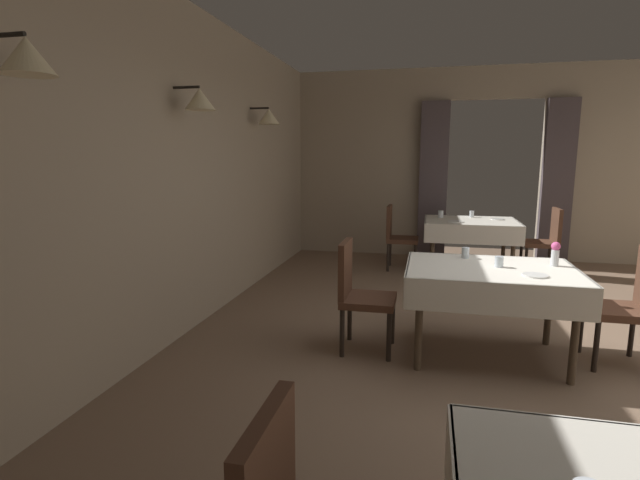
{
  "coord_description": "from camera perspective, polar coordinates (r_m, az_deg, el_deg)",
  "views": [
    {
      "loc": [
        -0.98,
        -3.84,
        1.62
      ],
      "look_at": [
        -1.87,
        0.06,
        0.92
      ],
      "focal_mm": 26.79,
      "sensor_mm": 36.0,
      "label": 1
    }
  ],
  "objects": [
    {
      "name": "plate_far_b",
      "position": [
        6.71,
        15.87,
        2.13
      ],
      "size": [
        0.22,
        0.22,
        0.01
      ],
      "primitive_type": "cylinder",
      "color": "white",
      "rests_on": "dining_table_far"
    },
    {
      "name": "wall_back",
      "position": [
        8.09,
        20.03,
        8.55
      ],
      "size": [
        6.4,
        0.27,
        3.0
      ],
      "color": "gray",
      "rests_on": "ground"
    },
    {
      "name": "dining_table_far",
      "position": [
        7.0,
        17.54,
        1.55
      ],
      "size": [
        1.26,
        1.04,
        0.75
      ],
      "color": "#4C3D2D",
      "rests_on": "ground"
    },
    {
      "name": "glass_mid_d",
      "position": [
        4.07,
        20.61,
        -2.44
      ],
      "size": [
        0.07,
        0.07,
        0.09
      ],
      "primitive_type": "cylinder",
      "color": "silver",
      "rests_on": "dining_table_mid"
    },
    {
      "name": "glass_far_d",
      "position": [
        7.32,
        17.68,
        2.98
      ],
      "size": [
        0.06,
        0.06,
        0.09
      ],
      "primitive_type": "cylinder",
      "color": "silver",
      "rests_on": "dining_table_far"
    },
    {
      "name": "chair_mid_left",
      "position": [
        4.03,
        4.68,
        -6.03
      ],
      "size": [
        0.44,
        0.44,
        0.93
      ],
      "color": "black",
      "rests_on": "ground"
    },
    {
      "name": "wall_left",
      "position": [
        4.44,
        -17.28,
        8.03
      ],
      "size": [
        0.49,
        8.4,
        3.0
      ],
      "color": "gray",
      "rests_on": "ground"
    },
    {
      "name": "chair_far_left",
      "position": [
        7.01,
        9.19,
        0.71
      ],
      "size": [
        0.44,
        0.44,
        0.93
      ],
      "color": "black",
      "rests_on": "ground"
    },
    {
      "name": "flower_vase_mid",
      "position": [
        4.27,
        26.29,
        -1.4
      ],
      "size": [
        0.07,
        0.07,
        0.2
      ],
      "color": "silver",
      "rests_on": "dining_table_mid"
    },
    {
      "name": "plate_mid_c",
      "position": [
        3.87,
        24.32,
        -3.86
      ],
      "size": [
        0.18,
        0.18,
        0.01
      ],
      "primitive_type": "cylinder",
      "color": "white",
      "rests_on": "dining_table_mid"
    },
    {
      "name": "chair_far_right",
      "position": [
        7.28,
        25.39,
        0.21
      ],
      "size": [
        0.44,
        0.44,
        0.93
      ],
      "color": "black",
      "rests_on": "ground"
    },
    {
      "name": "glass_mid_b",
      "position": [
        4.33,
        16.98,
        -1.47
      ],
      "size": [
        0.07,
        0.07,
        0.09
      ],
      "primitive_type": "cylinder",
      "color": "silver",
      "rests_on": "dining_table_mid"
    },
    {
      "name": "dining_table_mid",
      "position": [
        4.06,
        19.68,
        -4.3
      ],
      "size": [
        1.32,
        1.0,
        0.75
      ],
      "color": "#4C3D2D",
      "rests_on": "ground"
    },
    {
      "name": "chair_mid_right",
      "position": [
        4.42,
        33.12,
        -6.2
      ],
      "size": [
        0.45,
        0.44,
        0.93
      ],
      "color": "black",
      "rests_on": "ground"
    },
    {
      "name": "plate_far_c",
      "position": [
        7.16,
        20.42,
        2.35
      ],
      "size": [
        0.19,
        0.19,
        0.01
      ],
      "primitive_type": "cylinder",
      "color": "white",
      "rests_on": "dining_table_far"
    },
    {
      "name": "ground",
      "position": [
        4.28,
        25.75,
        -13.32
      ],
      "size": [
        10.08,
        10.08,
        0.0
      ],
      "primitive_type": "plane",
      "color": "#7A604C"
    },
    {
      "name": "glass_far_a",
      "position": [
        7.14,
        14.22,
        3.03
      ],
      "size": [
        0.08,
        0.08,
        0.11
      ],
      "primitive_type": "cylinder",
      "color": "silver",
      "rests_on": "dining_table_far"
    }
  ]
}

